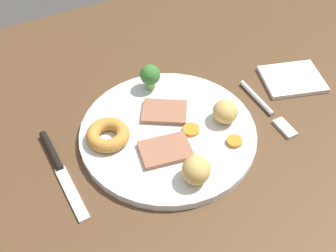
% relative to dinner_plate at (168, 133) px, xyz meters
% --- Properties ---
extents(dining_table, '(1.20, 0.84, 0.04)m').
position_rel_dinner_plate_xyz_m(dining_table, '(0.02, -0.03, -0.02)').
color(dining_table, brown).
rests_on(dining_table, ground).
extents(dinner_plate, '(0.29, 0.29, 0.01)m').
position_rel_dinner_plate_xyz_m(dinner_plate, '(0.00, 0.00, 0.00)').
color(dinner_plate, white).
rests_on(dinner_plate, dining_table).
extents(meat_slice_main, '(0.09, 0.09, 0.01)m').
position_rel_dinner_plate_xyz_m(meat_slice_main, '(-0.01, -0.04, 0.01)').
color(meat_slice_main, '#9E664C').
rests_on(meat_slice_main, dinner_plate).
extents(meat_slice_under, '(0.09, 0.07, 0.01)m').
position_rel_dinner_plate_xyz_m(meat_slice_under, '(0.02, 0.04, 0.01)').
color(meat_slice_under, '#9E664C').
rests_on(meat_slice_under, dinner_plate).
extents(yorkshire_pudding, '(0.07, 0.07, 0.02)m').
position_rel_dinner_plate_xyz_m(yorkshire_pudding, '(0.09, -0.02, 0.02)').
color(yorkshire_pudding, '#C68938').
rests_on(yorkshire_pudding, dinner_plate).
extents(roast_potato_left, '(0.06, 0.06, 0.04)m').
position_rel_dinner_plate_xyz_m(roast_potato_left, '(-0.10, 0.02, 0.03)').
color(roast_potato_left, '#D8B260').
rests_on(roast_potato_left, dinner_plate).
extents(roast_potato_right, '(0.06, 0.06, 0.04)m').
position_rel_dinner_plate_xyz_m(roast_potato_right, '(0.01, 0.11, 0.03)').
color(roast_potato_right, '#D8B260').
rests_on(roast_potato_right, dinner_plate).
extents(carrot_coin_front, '(0.03, 0.03, 0.01)m').
position_rel_dinner_plate_xyz_m(carrot_coin_front, '(-0.08, 0.07, 0.01)').
color(carrot_coin_front, orange).
rests_on(carrot_coin_front, dinner_plate).
extents(carrot_coin_back, '(0.03, 0.03, 0.01)m').
position_rel_dinner_plate_xyz_m(carrot_coin_back, '(-0.03, 0.02, 0.01)').
color(carrot_coin_back, orange).
rests_on(carrot_coin_back, dinner_plate).
extents(broccoli_floret, '(0.04, 0.04, 0.05)m').
position_rel_dinner_plate_xyz_m(broccoli_floret, '(-0.02, -0.11, 0.03)').
color(broccoli_floret, '#8CB766').
rests_on(broccoli_floret, dinner_plate).
extents(fork, '(0.02, 0.15, 0.01)m').
position_rel_dinner_plate_xyz_m(fork, '(-0.18, 0.03, -0.00)').
color(fork, silver).
rests_on(fork, dining_table).
extents(knife, '(0.02, 0.19, 0.01)m').
position_rel_dinner_plate_xyz_m(knife, '(0.18, -0.02, -0.00)').
color(knife, black).
rests_on(knife, dining_table).
extents(folded_napkin, '(0.13, 0.12, 0.01)m').
position_rel_dinner_plate_xyz_m(folded_napkin, '(-0.27, -0.02, -0.00)').
color(folded_napkin, white).
rests_on(folded_napkin, dining_table).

